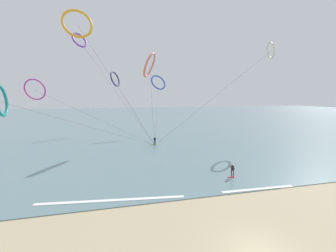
{
  "coord_description": "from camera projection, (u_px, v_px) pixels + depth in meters",
  "views": [
    {
      "loc": [
        -9.31,
        -12.14,
        10.04
      ],
      "look_at": [
        0.0,
        23.52,
        5.42
      ],
      "focal_mm": 24.95,
      "sensor_mm": 36.0,
      "label": 1
    }
  ],
  "objects": [
    {
      "name": "kite_ivory",
      "position": [
        271.0,
        51.0,
        53.34
      ],
      "size": [
        28.31,
        4.03,
        22.53
      ],
      "rotation": [
        0.0,
        0.0,
        1.32
      ],
      "color": "silver",
      "rests_on": "ground"
    },
    {
      "name": "wave_crest_mid",
      "position": [
        112.0,
        201.0,
        22.53
      ],
      "size": [
        14.15,
        2.32,
        0.12
      ],
      "primitive_type": "cube",
      "rotation": [
        0.0,
        0.0,
        -0.13
      ],
      "color": "white",
      "rests_on": "ground"
    },
    {
      "name": "kite_navy",
      "position": [
        115.0,
        79.0,
        67.62
      ],
      "size": [
        8.84,
        25.91,
        17.42
      ],
      "rotation": [
        0.0,
        0.0,
        1.03
      ],
      "color": "navy",
      "rests_on": "ground"
    },
    {
      "name": "kite_coral",
      "position": [
        149.0,
        65.0,
        48.52
      ],
      "size": [
        4.42,
        5.92,
        19.18
      ],
      "rotation": [
        0.0,
        0.0,
        4.3
      ],
      "color": "#EA7260",
      "rests_on": "ground"
    },
    {
      "name": "kite_violet",
      "position": [
        80.0,
        40.0,
        47.87
      ],
      "size": [
        16.41,
        7.6,
        23.23
      ],
      "rotation": [
        0.0,
        0.0,
        0.75
      ],
      "color": "purple",
      "rests_on": "ground"
    },
    {
      "name": "surfer_lime",
      "position": [
        155.0,
        141.0,
        48.62
      ],
      "size": [
        1.4,
        0.73,
        1.7
      ],
      "rotation": [
        0.0,
        0.0,
        2.42
      ],
      "color": "#8CC62D",
      "rests_on": "ground"
    },
    {
      "name": "kite_teal",
      "position": [
        1.0,
        101.0,
        29.4
      ],
      "size": [
        22.84,
        15.18,
        11.68
      ],
      "rotation": [
        0.0,
        0.0,
        1.63
      ],
      "color": "teal",
      "rests_on": "ground"
    },
    {
      "name": "kite_cobalt",
      "position": [
        158.0,
        82.0,
        64.51
      ],
      "size": [
        7.18,
        19.2,
        16.14
      ],
      "rotation": [
        0.0,
        0.0,
        0.41
      ],
      "color": "#2647B7",
      "rests_on": "ground"
    },
    {
      "name": "sea_water",
      "position": [
        126.0,
        116.0,
        119.42
      ],
      "size": [
        400.0,
        200.0,
        0.08
      ],
      "primitive_type": "cube",
      "color": "slate",
      "rests_on": "ground"
    },
    {
      "name": "wave_crest_near",
      "position": [
        258.0,
        189.0,
        25.31
      ],
      "size": [
        8.55,
        0.79,
        0.12
      ],
      "primitive_type": "cube",
      "rotation": [
        0.0,
        0.0,
        -0.03
      ],
      "color": "white",
      "rests_on": "ground"
    },
    {
      "name": "surfer_crimson",
      "position": [
        232.0,
        171.0,
        29.01
      ],
      "size": [
        1.4,
        0.69,
        1.7
      ],
      "rotation": [
        0.0,
        0.0,
        5.14
      ],
      "color": "red",
      "rests_on": "ground"
    },
    {
      "name": "kite_magenta",
      "position": [
        35.0,
        90.0,
        45.4
      ],
      "size": [
        25.18,
        5.28,
        13.53
      ],
      "rotation": [
        0.0,
        0.0,
        2.88
      ],
      "color": "#CC288E",
      "rests_on": "ground"
    },
    {
      "name": "ground_plane",
      "position": [
        259.0,
        251.0,
        15.24
      ],
      "size": [
        400.0,
        400.0,
        0.0
      ],
      "primitive_type": "plane",
      "color": "tan"
    },
    {
      "name": "kite_amber",
      "position": [
        78.0,
        24.0,
        32.42
      ],
      "size": [
        15.26,
        12.21,
        22.23
      ],
      "rotation": [
        0.0,
        0.0,
        0.27
      ],
      "color": "orange",
      "rests_on": "ground"
    }
  ]
}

